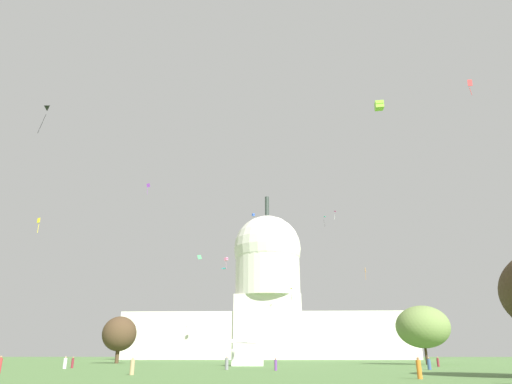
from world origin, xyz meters
TOP-DOWN VIEW (x-y plane):
  - capitol_building at (0.17, 170.62)m, footprint 116.82×28.95m
  - event_tent at (-1.64, 63.31)m, footprint 5.74×4.75m
  - tree_west_far at (-32.64, 85.48)m, footprint 10.85×10.77m
  - tree_east_mid at (33.33, 75.51)m, footprint 13.50×13.03m
  - person_grey_near_tent at (-3.18, 41.80)m, footprint 0.57×0.57m
  - person_white_edge_east at (-26.47, 45.26)m, footprint 0.67×0.67m
  - person_maroon_aisle_center at (29.98, 58.95)m, footprint 0.44×0.44m
  - person_tan_mid_center at (-10.85, 25.56)m, footprint 0.45×0.45m
  - person_purple_back_left at (3.28, 38.74)m, footprint 0.34×0.34m
  - person_denim_back_right at (23.44, 42.76)m, footprint 0.58×0.58m
  - person_maroon_mid_right at (-26.67, 48.22)m, footprint 0.42×0.42m
  - person_orange_lawn_far_right at (15.09, 18.80)m, footprint 0.55×0.55m
  - person_red_near_tree_west at (-25.56, 27.73)m, footprint 0.53×0.53m
  - kite_yellow_mid at (-31.70, 41.53)m, footprint 0.56×0.35m
  - kite_red_high at (36.23, 44.22)m, footprint 0.88×0.40m
  - kite_black_high at (-31.57, 37.23)m, footprint 1.50×1.64m
  - kite_violet_high at (-33.10, 99.35)m, footprint 1.18×0.55m
  - kite_orange_mid at (31.37, 119.50)m, footprint 0.14×0.69m
  - kite_green_mid at (-18.05, 104.31)m, footprint 1.29×0.78m
  - kite_magenta_high at (22.26, 115.95)m, footprint 1.03×1.21m
  - kite_cyan_low at (-5.95, 62.44)m, footprint 1.15×1.07m
  - kite_blue_high at (-3.08, 111.19)m, footprint 0.94×0.95m
  - kite_turquoise_high at (20.45, 129.62)m, footprint 1.22×1.34m
  - kite_lime_mid at (16.41, 27.39)m, footprint 1.05×1.03m
  - kite_white_low at (-23.16, 116.99)m, footprint 1.48×1.21m
  - kite_pink_mid at (-13.54, 132.64)m, footprint 1.47×1.45m
  - kite_gold_low at (6.24, 70.39)m, footprint 0.80×1.50m

SIDE VIEW (x-z plane):
  - person_purple_back_left at x=3.28m, z-range -0.06..1.42m
  - person_denim_back_right at x=23.44m, z-range -0.08..1.49m
  - person_maroon_aisle_center at x=29.98m, z-range -0.07..1.49m
  - person_white_edge_east at x=-26.47m, z-range -0.08..1.55m
  - person_maroon_mid_right at x=-26.67m, z-range -0.06..1.54m
  - person_tan_mid_center at x=-10.85m, z-range -0.08..1.59m
  - person_grey_near_tent at x=-3.18m, z-range -0.08..1.61m
  - person_orange_lawn_far_right at x=15.09m, z-range -0.07..1.62m
  - person_red_near_tree_west at x=-25.56m, z-range -0.07..1.71m
  - event_tent at x=-1.64m, z-range 0.02..6.07m
  - tree_west_far at x=-32.64m, z-range 1.26..11.51m
  - tree_east_mid at x=33.33m, z-range 1.52..12.93m
  - kite_white_low at x=-23.16m, z-range 7.40..10.57m
  - kite_gold_low at x=6.24m, z-range 12.86..15.18m
  - kite_cyan_low at x=-5.95m, z-range 16.53..16.77m
  - kite_yellow_mid at x=-31.70m, z-range 19.24..21.58m
  - capitol_building at x=0.17m, z-range -11.26..57.66m
  - kite_orange_mid at x=31.37m, z-range 24.39..28.04m
  - kite_green_mid at x=-18.05m, z-range 27.26..28.63m
  - kite_lime_mid at x=16.41m, z-range 30.11..31.12m
  - kite_pink_mid at x=-13.54m, z-range 30.97..35.08m
  - kite_black_high at x=-31.57m, z-range 34.80..39.36m
  - kite_blue_high at x=-3.08m, z-range 42.02..42.79m
  - kite_red_high at x=36.23m, z-range 42.72..45.81m
  - kite_magenta_high at x=22.26m, z-range 43.01..45.80m
  - kite_turquoise_high at x=20.45m, z-range 44.65..47.87m
  - kite_violet_high at x=-33.10m, z-range 46.20..49.63m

